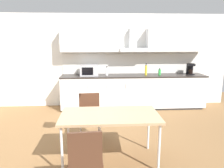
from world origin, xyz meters
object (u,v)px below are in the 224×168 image
Objects in this scene: microwave at (89,70)px; bottle_yellow at (146,70)px; bottle_green at (160,72)px; pendant_lamp at (110,40)px; chair_near_left at (85,156)px; dining_table at (110,117)px; coffee_maker at (190,69)px; chair_far_left at (90,112)px; bottle_white at (107,71)px.

microwave is 1.51× the size of bottle_yellow.
bottle_green is 0.57× the size of pendant_lamp.
bottle_green reaches higher than chair_near_left.
coffee_maker is at bearing 48.87° from dining_table.
pendant_lamp is at bearing -131.13° from coffee_maker.
bottle_yellow is 2.97m from pendant_lamp.
coffee_maker is at bearing 1.93° from bottle_yellow.
chair_far_left is (-0.01, 1.55, 0.00)m from chair_near_left.
bottle_white is (-1.42, 0.01, 0.03)m from bottle_green.
bottle_white reaches higher than bottle_green.
bottle_green is 3.88m from chair_near_left.
coffee_maker is 3.58m from dining_table.
dining_table is (-2.34, -2.68, -0.35)m from coffee_maker.
microwave is 2.62× the size of bottle_green.
microwave is at bearing 179.29° from bottle_green.
chair_near_left is 1.55m from chair_far_left.
dining_table is (-0.06, -2.65, -0.31)m from bottle_white.
bottle_green is (1.89, -0.02, -0.06)m from microwave.
microwave is 0.55× the size of chair_far_left.
bottle_yellow is 0.99× the size of pendant_lamp.
pendant_lamp reaches higher than dining_table.
chair_far_left is (-0.34, 0.77, -0.18)m from dining_table.
bottle_white is at bearing 88.72° from pendant_lamp.
chair_near_left is 1.00× the size of chair_far_left.
chair_near_left is (0.08, -3.43, -0.52)m from microwave.
microwave is at bearing 178.95° from bottle_white.
chair_near_left is at bearing -112.76° from pendant_lamp.
pendant_lamp is at bearing -91.28° from bottle_white.
bottle_green is at bearing -176.70° from coffee_maker.
pendant_lamp is at bearing -112.78° from bottle_yellow.
coffee_maker is 3.65m from pendant_lamp.
bottle_yellow reaches higher than chair_far_left.
coffee_maker is 1.23m from bottle_yellow.
bottle_white is (-2.28, -0.03, -0.04)m from coffee_maker.
chair_near_left and chair_far_left have the same top height.
chair_far_left is (-2.68, -1.91, -0.53)m from coffee_maker.
dining_table is at bearing -119.35° from bottle_green.
coffee_maker is at bearing 48.87° from pendant_lamp.
coffee_maker is 0.34× the size of chair_far_left.
dining_table is at bearing 67.24° from chair_near_left.
bottle_yellow is 0.36× the size of chair_near_left.
chair_near_left is at bearing -127.65° from coffee_maker.
microwave is at bearing -179.45° from coffee_maker.
coffee_maker is at bearing 52.35° from chair_near_left.
dining_table is at bearing -112.78° from bottle_yellow.
bottle_white reaches higher than chair_far_left.
bottle_yellow reaches higher than coffee_maker.
bottle_green is (-0.86, -0.05, -0.07)m from coffee_maker.
coffee_maker is at bearing 0.88° from bottle_white.
chair_far_left is at bearing -134.37° from bottle_green.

